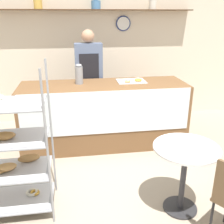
{
  "coord_description": "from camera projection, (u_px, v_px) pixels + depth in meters",
  "views": [
    {
      "loc": [
        -0.47,
        -2.59,
        1.99
      ],
      "look_at": [
        0.0,
        0.45,
        0.85
      ],
      "focal_mm": 42.0,
      "sensor_mm": 36.0,
      "label": 1
    }
  ],
  "objects": [
    {
      "name": "pastry_rack",
      "position": [
        12.0,
        153.0,
        2.64
      ],
      "size": [
        0.76,
        0.54,
        1.59
      ],
      "color": "gray",
      "rests_on": "ground_plane"
    },
    {
      "name": "person_worker",
      "position": [
        89.0,
        78.0,
        4.49
      ],
      "size": [
        0.46,
        0.23,
        1.78
      ],
      "color": "#282833",
      "rests_on": "ground_plane"
    },
    {
      "name": "display_counter",
      "position": [
        104.0,
        115.0,
        4.18
      ],
      "size": [
        2.56,
        0.81,
        1.0
      ],
      "color": "brown",
      "rests_on": "ground_plane"
    },
    {
      "name": "coffee_carafe",
      "position": [
        79.0,
        74.0,
        3.97
      ],
      "size": [
        0.12,
        0.12,
        0.31
      ],
      "color": "gray",
      "rests_on": "display_counter"
    },
    {
      "name": "back_wall",
      "position": [
        96.0,
        50.0,
        5.05
      ],
      "size": [
        10.0,
        0.3,
        2.7
      ],
      "color": "beige",
      "rests_on": "ground_plane"
    },
    {
      "name": "cafe_table",
      "position": [
        185.0,
        163.0,
        2.68
      ],
      "size": [
        0.67,
        0.67,
        0.76
      ],
      "color": "#262628",
      "rests_on": "ground_plane"
    },
    {
      "name": "ground_plane",
      "position": [
        118.0,
        191.0,
        3.16
      ],
      "size": [
        14.0,
        14.0,
        0.0
      ],
      "primitive_type": "plane",
      "color": "gray"
    },
    {
      "name": "donut_tray_counter",
      "position": [
        132.0,
        81.0,
        4.14
      ],
      "size": [
        0.44,
        0.35,
        0.05
      ],
      "color": "silver",
      "rests_on": "display_counter"
    }
  ]
}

